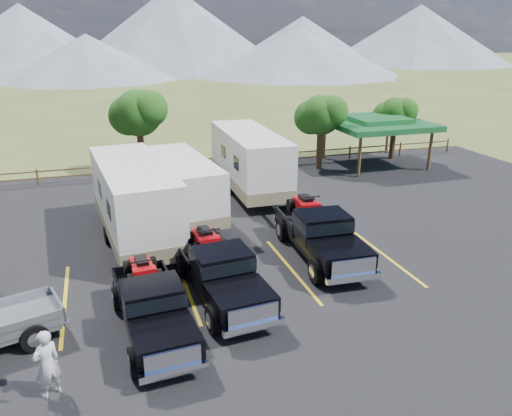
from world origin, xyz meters
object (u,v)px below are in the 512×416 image
object	(u,v)px
pavilion	(377,123)
person_a	(47,364)
rig_left	(152,304)
rig_center	(220,270)
trailer_left	(134,202)
trailer_right	(250,162)
trailer_center	(184,187)
rig_right	(320,232)

from	to	relation	value
pavilion	person_a	xyz separation A→B (m)	(-19.11, -17.59, -1.84)
rig_left	rig_center	world-z (taller)	rig_center
trailer_left	rig_left	bearing A→B (deg)	-96.68
rig_center	trailer_right	size ratio (longest dim) A/B	0.62
trailer_right	rig_center	bearing A→B (deg)	-111.24
rig_center	trailer_left	bearing A→B (deg)	106.94
pavilion	trailer_left	size ratio (longest dim) A/B	0.64
rig_left	trailer_left	world-z (taller)	trailer_left
rig_left	trailer_left	xyz separation A→B (m)	(0.14, 7.00, 0.89)
trailer_left	trailer_right	xyz separation A→B (m)	(6.49, 4.97, 0.00)
trailer_center	person_a	bearing A→B (deg)	-121.31
trailer_right	rig_right	bearing A→B (deg)	-87.65
rig_right	rig_center	bearing A→B (deg)	-153.87
rig_center	rig_right	world-z (taller)	rig_right
rig_right	trailer_left	distance (m)	7.71
trailer_right	person_a	size ratio (longest dim) A/B	5.35
rig_center	trailer_left	distance (m)	6.07
rig_left	rig_center	size ratio (longest dim) A/B	0.93
trailer_left	trailer_center	world-z (taller)	trailer_left
pavilion	trailer_left	world-z (taller)	trailer_left
rig_right	person_a	xyz separation A→B (m)	(-9.60, -5.43, -0.09)
pavilion	rig_center	world-z (taller)	pavilion
rig_center	pavilion	bearing A→B (deg)	40.08
trailer_left	person_a	bearing A→B (deg)	-113.05
rig_center	person_a	bearing A→B (deg)	-150.67
rig_left	trailer_right	distance (m)	13.72
pavilion	rig_center	bearing A→B (deg)	-134.82
trailer_left	trailer_center	size ratio (longest dim) A/B	1.17
trailer_center	trailer_right	world-z (taller)	trailer_right
rig_right	trailer_left	world-z (taller)	trailer_left
rig_center	trailer_center	size ratio (longest dim) A/B	0.72
person_a	trailer_left	bearing A→B (deg)	-138.41
pavilion	rig_left	bearing A→B (deg)	-136.56
pavilion	rig_left	distance (m)	22.64
rig_right	trailer_left	size ratio (longest dim) A/B	0.65
pavilion	trailer_center	world-z (taller)	pavilion
pavilion	rig_left	xyz separation A→B (m)	(-16.39, -15.51, -1.87)
trailer_right	person_a	bearing A→B (deg)	-122.99
trailer_left	trailer_right	bearing A→B (deg)	31.87
pavilion	person_a	bearing A→B (deg)	-137.37
rig_center	trailer_left	size ratio (longest dim) A/B	0.62
trailer_left	trailer_right	size ratio (longest dim) A/B	1.01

